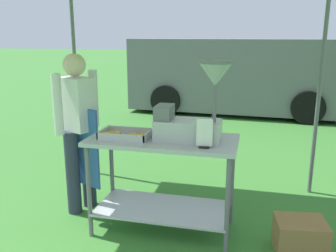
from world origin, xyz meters
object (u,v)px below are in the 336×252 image
menu_sign (204,136)px  vendor (78,125)px  donut_tray (125,136)px  donut_fryer (195,111)px  supply_crate (300,236)px  van_grey (238,74)px  donut_cart (163,165)px

menu_sign → vendor: size_ratio=0.15×
donut_tray → donut_fryer: size_ratio=0.62×
supply_crate → van_grey: 5.95m
donut_cart → vendor: 0.98m
donut_fryer → vendor: bearing=169.7°
donut_tray → donut_fryer: 0.65m
donut_tray → van_grey: 5.87m
menu_sign → donut_fryer: bearing=121.6°
donut_tray → supply_crate: 1.71m
van_grey → menu_sign: bearing=-89.6°
van_grey → donut_fryer: bearing=-90.7°
donut_fryer → supply_crate: (0.92, -0.08, -1.01)m
menu_sign → vendor: (-1.32, 0.40, -0.09)m
donut_cart → supply_crate: donut_cart is taller
donut_tray → vendor: 0.67m
donut_cart → van_grey: bearing=86.5°
donut_tray → menu_sign: size_ratio=1.78×
menu_sign → donut_cart: bearing=153.8°
donut_fryer → vendor: size_ratio=0.43×
donut_tray → supply_crate: (1.53, -0.01, -0.77)m
donut_cart → vendor: vendor is taller
vendor → donut_cart: bearing=-12.6°
van_grey → supply_crate: bearing=-81.7°
donut_fryer → supply_crate: 1.37m
donut_fryer → menu_sign: donut_fryer is taller
donut_tray → supply_crate: size_ratio=0.96×
vendor → supply_crate: vendor is taller
donut_fryer → van_grey: van_grey is taller
donut_cart → donut_fryer: (0.29, -0.01, 0.52)m
donut_tray → menu_sign: bearing=-8.9°
donut_cart → donut_tray: donut_tray is taller
vendor → supply_crate: 2.28m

